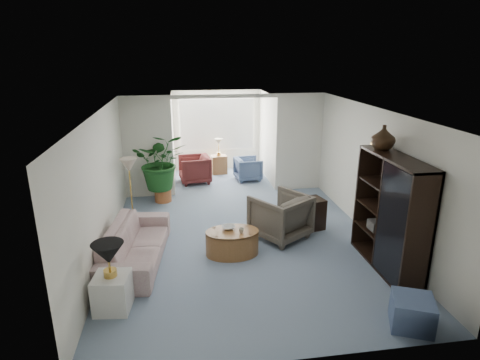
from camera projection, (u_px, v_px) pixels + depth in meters
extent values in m
plane|color=#889FB4|center=(245.00, 245.00, 7.56)|extent=(6.00, 6.00, 0.00)
plane|color=#889FB4|center=(221.00, 179.00, 11.42)|extent=(2.60, 2.60, 0.00)
cube|color=white|center=(148.00, 148.00, 9.72)|extent=(1.20, 0.12, 2.50)
cube|color=white|center=(299.00, 143.00, 10.27)|extent=(1.20, 0.12, 2.50)
cube|color=white|center=(225.00, 96.00, 9.63)|extent=(2.60, 0.12, 0.10)
cube|color=white|center=(217.00, 124.00, 12.00)|extent=(2.20, 0.02, 1.50)
cube|color=white|center=(217.00, 124.00, 11.97)|extent=(2.20, 0.02, 1.50)
cube|color=beige|center=(379.00, 154.00, 7.30)|extent=(0.04, 0.50, 0.40)
imported|color=beige|center=(136.00, 244.00, 6.90)|extent=(1.13, 2.32, 0.65)
cube|color=white|center=(113.00, 293.00, 5.62)|extent=(0.53, 0.53, 0.53)
cone|color=black|center=(108.00, 253.00, 5.43)|extent=(0.44, 0.44, 0.30)
cone|color=beige|center=(129.00, 165.00, 8.26)|extent=(0.36, 0.36, 0.28)
cylinder|color=brown|center=(232.00, 243.00, 7.17)|extent=(1.08, 1.08, 0.45)
imported|color=beige|center=(229.00, 227.00, 7.18)|extent=(0.27, 0.27, 0.06)
imported|color=beige|center=(241.00, 231.00, 7.01)|extent=(0.11, 0.11, 0.09)
imported|color=#60584B|center=(280.00, 216.00, 7.77)|extent=(1.32, 1.33, 0.88)
cube|color=black|center=(310.00, 214.00, 8.19)|extent=(0.62, 0.54, 0.64)
cube|color=black|center=(390.00, 214.00, 6.55)|extent=(0.46, 1.72, 1.91)
imported|color=black|center=(383.00, 137.00, 6.66)|extent=(0.39, 0.39, 0.41)
cube|color=slate|center=(412.00, 312.00, 5.28)|extent=(0.68, 0.68, 0.42)
cylinder|color=#AC5E31|center=(163.00, 195.00, 9.72)|extent=(0.40, 0.40, 0.32)
imported|color=#1B4F1C|center=(161.00, 161.00, 9.47)|extent=(1.23, 1.07, 1.37)
imported|color=slate|center=(248.00, 169.00, 11.30)|extent=(0.78, 0.76, 0.64)
imported|color=#5C1F23|center=(195.00, 169.00, 11.07)|extent=(0.91, 0.89, 0.75)
cube|color=brown|center=(219.00, 164.00, 11.91)|extent=(0.48, 0.39, 0.54)
cube|color=#4B4945|center=(395.00, 210.00, 6.33)|extent=(0.30, 0.26, 0.16)
cube|color=#2B2521|center=(408.00, 190.00, 5.91)|extent=(0.30, 0.26, 0.16)
cube|color=#272522|center=(399.00, 243.00, 6.24)|extent=(0.30, 0.26, 0.16)
cube|color=#373431|center=(378.00, 225.00, 6.87)|extent=(0.30, 0.26, 0.16)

